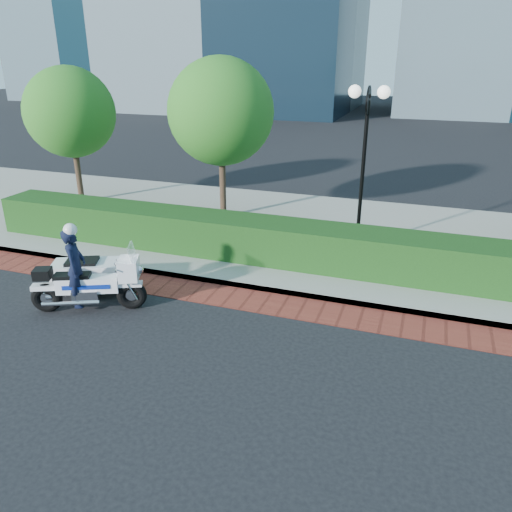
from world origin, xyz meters
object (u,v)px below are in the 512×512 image
(tree_a, at_px, (70,112))
(tree_b, at_px, (221,112))
(police_motorcycle, at_px, (86,275))
(lamppost, at_px, (365,143))

(tree_a, xyz_separation_m, tree_b, (5.50, 0.00, 0.21))
(tree_a, height_order, police_motorcycle, tree_a)
(tree_a, bearing_deg, lamppost, -7.41)
(lamppost, distance_m, tree_b, 4.71)
(tree_b, bearing_deg, police_motorcycle, -94.91)
(lamppost, relative_size, police_motorcycle, 1.70)
(tree_a, relative_size, police_motorcycle, 1.85)
(lamppost, height_order, police_motorcycle, lamppost)
(lamppost, distance_m, tree_a, 10.09)
(tree_a, distance_m, tree_b, 5.50)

